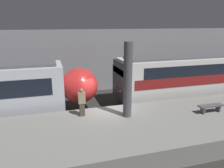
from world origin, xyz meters
TOP-DOWN VIEW (x-y plane):
  - ground_plane at (0.00, 0.00)m, footprint 120.00×120.00m
  - platform at (0.00, -2.64)m, footprint 40.00×5.28m
  - station_rear_barrier at (0.00, 6.53)m, footprint 50.00×0.15m
  - support_pillar_near at (0.68, -1.69)m, footprint 0.46×0.46m
  - person_waiting at (-1.67, -0.96)m, footprint 0.38×0.24m
  - platform_bench at (5.40, -2.54)m, footprint 1.50×0.40m

SIDE VIEW (x-z plane):
  - ground_plane at x=0.00m, z-range 0.00..0.00m
  - platform at x=0.00m, z-range 0.00..0.99m
  - platform_bench at x=5.40m, z-range 1.10..1.55m
  - person_waiting at x=-1.67m, z-range 1.03..2.58m
  - station_rear_barrier at x=0.00m, z-range 0.00..5.38m
  - support_pillar_near at x=0.68m, z-range 0.99..5.02m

